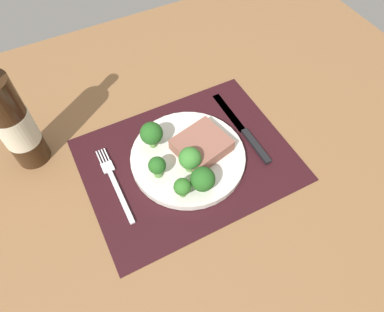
% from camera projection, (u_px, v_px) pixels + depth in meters
% --- Properties ---
extents(ground_plane, '(1.40, 1.10, 0.03)m').
position_uv_depth(ground_plane, '(188.00, 164.00, 0.76)').
color(ground_plane, brown).
extents(placemat, '(0.44, 0.34, 0.00)m').
position_uv_depth(placemat, '(188.00, 160.00, 0.75)').
color(placemat, black).
rests_on(placemat, ground_plane).
extents(plate, '(0.24, 0.24, 0.02)m').
position_uv_depth(plate, '(188.00, 157.00, 0.74)').
color(plate, silver).
rests_on(plate, placemat).
extents(steak, '(0.12, 0.11, 0.03)m').
position_uv_depth(steak, '(202.00, 146.00, 0.73)').
color(steak, '#8C5647').
rests_on(steak, plate).
extents(broccoli_front_edge, '(0.04, 0.04, 0.05)m').
position_uv_depth(broccoli_front_edge, '(157.00, 166.00, 0.68)').
color(broccoli_front_edge, '#5B8942').
rests_on(broccoli_front_edge, plate).
extents(broccoli_back_left, '(0.05, 0.05, 0.06)m').
position_uv_depth(broccoli_back_left, '(190.00, 159.00, 0.68)').
color(broccoli_back_left, '#6B994C').
rests_on(broccoli_back_left, plate).
extents(broccoli_center, '(0.05, 0.05, 0.07)m').
position_uv_depth(broccoli_center, '(151.00, 134.00, 0.71)').
color(broccoli_center, '#5B8942').
rests_on(broccoli_center, plate).
extents(broccoli_near_steak, '(0.03, 0.03, 0.05)m').
position_uv_depth(broccoli_near_steak, '(182.00, 187.00, 0.65)').
color(broccoli_near_steak, '#5B8942').
rests_on(broccoli_near_steak, plate).
extents(broccoli_near_fork, '(0.05, 0.05, 0.06)m').
position_uv_depth(broccoli_near_fork, '(203.00, 179.00, 0.66)').
color(broccoli_near_fork, '#5B8942').
rests_on(broccoli_near_fork, plate).
extents(fork, '(0.02, 0.19, 0.01)m').
position_uv_depth(fork, '(115.00, 183.00, 0.71)').
color(fork, silver).
rests_on(fork, placemat).
extents(knife, '(0.02, 0.23, 0.01)m').
position_uv_depth(knife, '(245.00, 132.00, 0.78)').
color(knife, black).
rests_on(knife, placemat).
extents(wine_bottle, '(0.07, 0.07, 0.30)m').
position_uv_depth(wine_bottle, '(13.00, 123.00, 0.66)').
color(wine_bottle, '#331E0F').
rests_on(wine_bottle, ground_plane).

